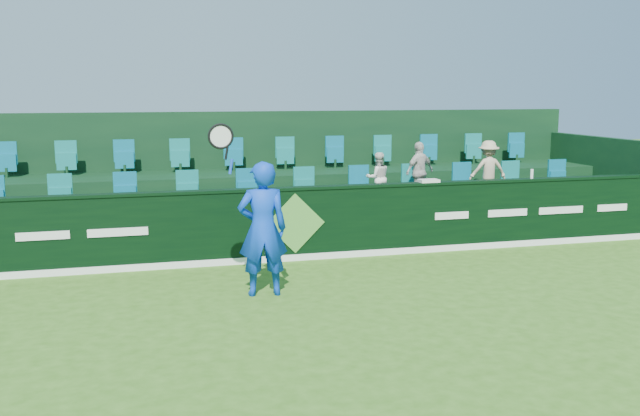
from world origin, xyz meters
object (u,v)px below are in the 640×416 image
object	(u,v)px
spectator_right	(488,170)
spectator_middle	(419,172)
drinks_bottle	(532,174)
spectator_left	(378,178)
tennis_player	(262,228)
towel	(429,181)

from	to	relation	value
spectator_right	spectator_middle	bearing A→B (deg)	6.65
drinks_bottle	spectator_left	bearing A→B (deg)	158.49
tennis_player	spectator_middle	bearing A→B (deg)	39.44
tennis_player	drinks_bottle	world-z (taller)	tennis_player
spectator_left	spectator_right	size ratio (longest dim) A/B	0.84
spectator_middle	drinks_bottle	size ratio (longest dim) A/B	6.57
spectator_middle	drinks_bottle	world-z (taller)	spectator_middle
tennis_player	drinks_bottle	distance (m)	6.21
spectator_middle	towel	distance (m)	1.16
towel	drinks_bottle	bearing A→B (deg)	0.00
tennis_player	drinks_bottle	bearing A→B (deg)	19.73
spectator_left	spectator_right	world-z (taller)	spectator_right
spectator_right	towel	bearing A→B (deg)	37.75
spectator_right	drinks_bottle	distance (m)	1.18
spectator_left	drinks_bottle	distance (m)	3.06
tennis_player	towel	distance (m)	4.20
towel	spectator_middle	bearing A→B (deg)	75.72
spectator_left	towel	xyz separation A→B (m)	(0.63, -1.12, 0.06)
tennis_player	spectator_right	world-z (taller)	tennis_player
spectator_right	towel	size ratio (longest dim) A/B	3.31
tennis_player	spectator_left	xyz separation A→B (m)	(2.99, 3.21, 0.29)
spectator_left	towel	size ratio (longest dim) A/B	2.79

